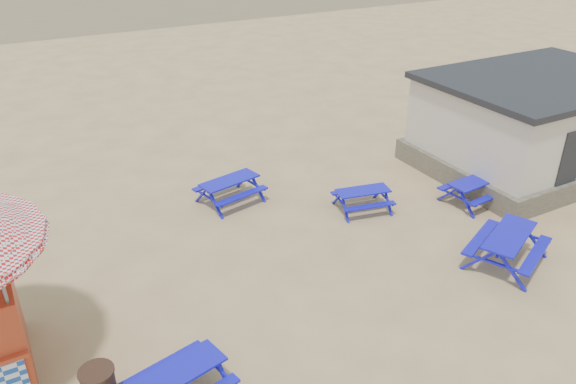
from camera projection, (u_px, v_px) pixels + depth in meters
ground at (276, 260)px, 14.45m from camera, size 400.00×400.00×0.00m
picnic_table_blue_a at (230, 191)px, 17.07m from camera, size 2.08×1.81×0.76m
picnic_table_blue_c at (363, 200)px, 16.66m from camera, size 1.81×1.57×0.66m
picnic_table_blue_e at (507, 249)px, 14.15m from camera, size 2.55×2.35×0.86m
picnic_table_blue_f at (474, 191)px, 17.06m from camera, size 1.89×1.58×0.74m
amenity_block at (536, 122)px, 18.99m from camera, size 7.40×5.40×3.15m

